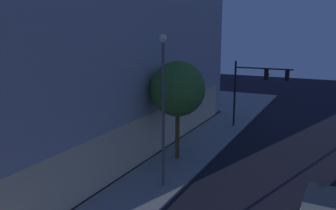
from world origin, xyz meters
The scene contains 3 objects.
traffic_light_far_corner centered at (22.58, 4.57, 4.27)m, with size 0.33×5.00×5.89m.
street_lamp_sidewalk centered at (8.25, 6.50, 5.39)m, with size 0.44×0.44×8.41m.
sidewalk_tree centered at (12.58, 7.59, 4.94)m, with size 3.66×3.66×6.64m.
Camera 1 is at (-8.91, -2.05, 8.86)m, focal length 38.83 mm.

